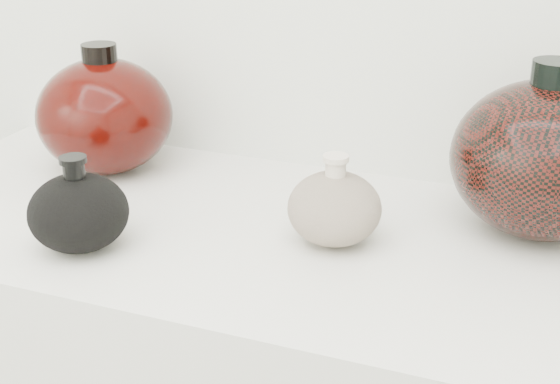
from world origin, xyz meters
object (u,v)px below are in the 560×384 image
at_px(black_gourd_vase, 79,212).
at_px(left_round_pot, 105,115).
at_px(right_round_pot, 545,159).
at_px(cream_gourd_vase, 334,208).

relative_size(black_gourd_vase, left_round_pot, 0.69).
bearing_deg(right_round_pot, black_gourd_vase, -154.19).
height_order(black_gourd_vase, right_round_pot, right_round_pot).
height_order(black_gourd_vase, left_round_pot, left_round_pot).
xyz_separation_m(left_round_pot, right_round_pot, (0.66, 0.01, 0.01)).
height_order(black_gourd_vase, cream_gourd_vase, black_gourd_vase).
relative_size(black_gourd_vase, right_round_pot, 0.53).
bearing_deg(left_round_pot, right_round_pot, 1.02).
bearing_deg(cream_gourd_vase, left_round_pot, 164.38).
height_order(cream_gourd_vase, right_round_pot, right_round_pot).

